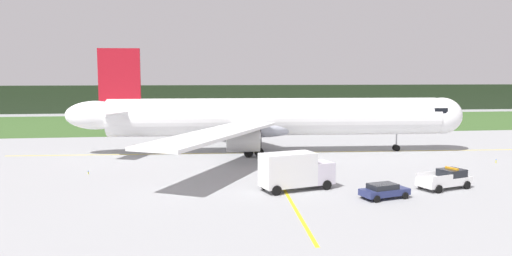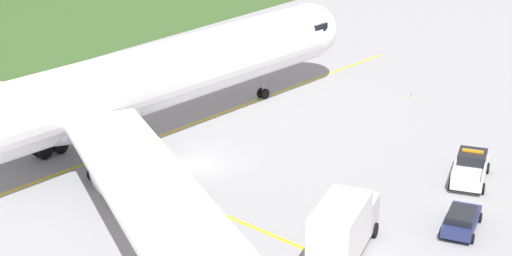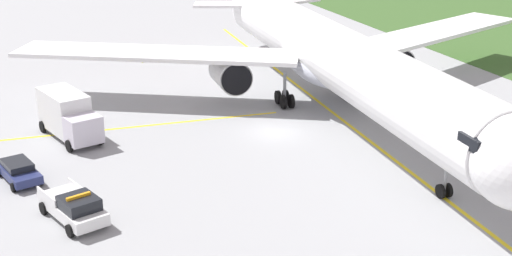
% 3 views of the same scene
% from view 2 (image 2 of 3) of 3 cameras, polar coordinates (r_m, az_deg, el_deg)
% --- Properties ---
extents(ground, '(320.00, 320.00, 0.00)m').
position_cam_2_polar(ground, '(58.60, -4.13, -2.60)').
color(ground, '#97999B').
extents(taxiway_centerline_main, '(71.33, 4.56, 0.01)m').
position_cam_2_polar(taxiway_centerline_main, '(61.32, -9.98, -1.77)').
color(taxiway_centerline_main, yellow).
rests_on(taxiway_centerline_main, ground).
extents(taxiway_centerline_spur, '(2.20, 31.80, 0.01)m').
position_cam_2_polar(taxiway_centerline_spur, '(47.15, 4.36, -8.83)').
color(taxiway_centerline_spur, yellow).
rests_on(taxiway_centerline_spur, ground).
extents(airliner, '(54.15, 51.31, 14.04)m').
position_cam_2_polar(airliner, '(59.22, -10.85, 2.27)').
color(airliner, white).
rests_on(airliner, ground).
extents(ops_pickup_truck, '(5.65, 3.62, 1.94)m').
position_cam_2_polar(ops_pickup_truck, '(57.66, 14.82, -2.71)').
color(ops_pickup_truck, silver).
rests_on(ops_pickup_truck, ground).
extents(catering_truck, '(7.26, 4.25, 3.64)m').
position_cam_2_polar(catering_truck, '(46.40, 6.14, -6.84)').
color(catering_truck, silver).
rests_on(catering_truck, ground).
extents(staff_car, '(4.50, 2.85, 1.30)m').
position_cam_2_polar(staff_car, '(50.80, 14.22, -6.25)').
color(staff_car, navy).
rests_on(staff_car, ground).
extents(taxiway_edge_light_east, '(0.12, 0.12, 0.47)m').
position_cam_2_polar(taxiway_edge_light_east, '(73.32, 10.84, 2.21)').
color(taxiway_edge_light_east, yellow).
rests_on(taxiway_edge_light_east, ground).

